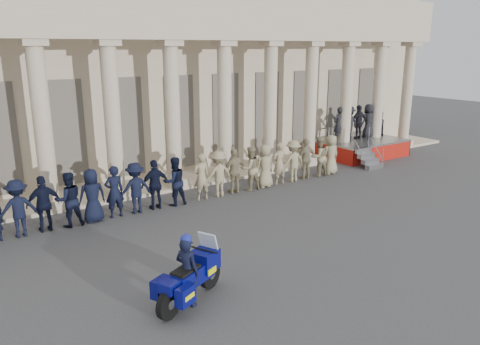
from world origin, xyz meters
name	(u,v)px	position (x,y,z in m)	size (l,w,h in m)	color
ground	(259,262)	(0.00, 0.00, 0.00)	(90.00, 90.00, 0.00)	#3B3B3D
building	(91,77)	(0.00, 14.74, 4.52)	(40.00, 12.50, 9.00)	tan
officer_rank	(130,189)	(-1.52, 5.96, 0.96)	(21.36, 0.73, 1.92)	black
reviewing_stand	(361,128)	(12.97, 7.95, 1.58)	(4.66, 4.37, 2.86)	gray
motorcycle	(191,277)	(-2.63, -0.80, 0.67)	(2.24, 1.48, 1.54)	black
rider	(187,270)	(-2.75, -0.86, 0.90)	(0.65, 0.75, 1.82)	black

